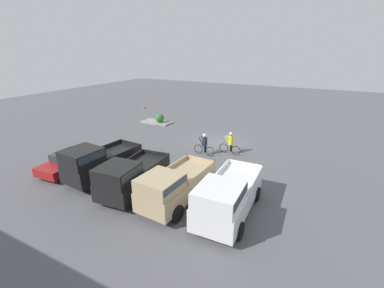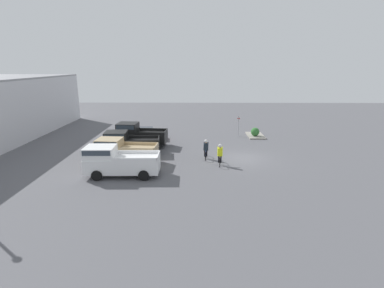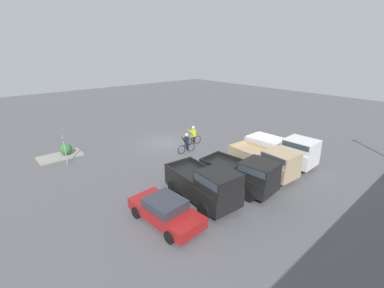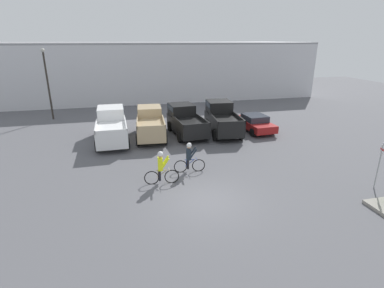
% 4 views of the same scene
% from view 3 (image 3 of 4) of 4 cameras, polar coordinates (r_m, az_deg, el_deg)
% --- Properties ---
extents(ground_plane, '(80.00, 80.00, 0.00)m').
position_cam_3_polar(ground_plane, '(24.67, -6.22, 0.32)').
color(ground_plane, '#56565B').
extents(pickup_truck_0, '(2.35, 5.41, 2.24)m').
position_cam_3_polar(pickup_truck_0, '(20.99, 19.97, -1.12)').
color(pickup_truck_0, white).
rests_on(pickup_truck_0, ground_plane).
extents(pickup_truck_1, '(2.43, 5.05, 2.10)m').
position_cam_3_polar(pickup_truck_1, '(18.60, 16.19, -3.56)').
color(pickup_truck_1, tan).
rests_on(pickup_truck_1, ground_plane).
extents(pickup_truck_2, '(2.53, 5.02, 2.15)m').
position_cam_3_polar(pickup_truck_2, '(16.44, 11.44, -6.40)').
color(pickup_truck_2, black).
rests_on(pickup_truck_2, ground_plane).
extents(pickup_truck_3, '(2.52, 5.02, 2.35)m').
position_cam_3_polar(pickup_truck_3, '(14.70, 3.16, -8.90)').
color(pickup_truck_3, black).
rests_on(pickup_truck_3, ground_plane).
extents(sedan_0, '(2.22, 4.34, 1.31)m').
position_cam_3_polar(sedan_0, '(13.56, -5.92, -14.47)').
color(sedan_0, maroon).
rests_on(sedan_0, ground_plane).
extents(cyclist_0, '(1.77, 0.48, 1.75)m').
position_cam_3_polar(cyclist_0, '(21.93, -1.21, 0.36)').
color(cyclist_0, black).
rests_on(cyclist_0, ground_plane).
extents(cyclist_1, '(1.79, 0.48, 1.80)m').
position_cam_3_polar(cyclist_1, '(23.77, 0.28, 2.03)').
color(cyclist_1, black).
rests_on(cyclist_1, ground_plane).
extents(fire_lane_sign, '(0.13, 0.29, 2.39)m').
position_cam_3_polar(fire_lane_sign, '(21.56, -26.47, -0.67)').
color(fire_lane_sign, '#9E9EA3').
rests_on(fire_lane_sign, ground_plane).
extents(curb_island, '(3.33, 1.82, 0.15)m').
position_cam_3_polar(curb_island, '(23.85, -27.27, -2.44)').
color(curb_island, gray).
rests_on(curb_island, ground_plane).
extents(shrub, '(0.96, 0.96, 0.96)m').
position_cam_3_polar(shrub, '(23.62, -26.22, -1.01)').
color(shrub, '#337033').
rests_on(shrub, curb_island).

